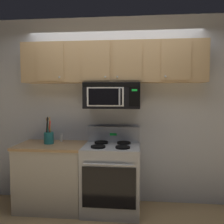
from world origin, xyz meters
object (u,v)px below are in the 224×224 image
at_px(salt_shaker, 61,138).
at_px(over_range_microwave, 112,95).
at_px(stove_range, 112,177).
at_px(utensil_crock_teal, 49,136).

bearing_deg(salt_shaker, over_range_microwave, -6.32).
relative_size(stove_range, salt_shaker, 9.51).
distance_m(over_range_microwave, salt_shaker, 0.98).
height_order(over_range_microwave, salt_shaker, over_range_microwave).
xyz_separation_m(stove_range, utensil_crock_teal, (-0.89, 0.03, 0.53)).
xyz_separation_m(utensil_crock_teal, salt_shaker, (0.13, 0.17, -0.04)).
bearing_deg(utensil_crock_teal, stove_range, -2.21).
bearing_deg(salt_shaker, stove_range, -14.77).
xyz_separation_m(over_range_microwave, salt_shaker, (-0.76, 0.08, -0.62)).
bearing_deg(stove_range, utensil_crock_teal, 177.79).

